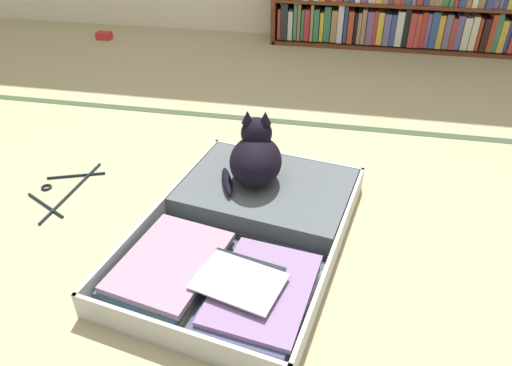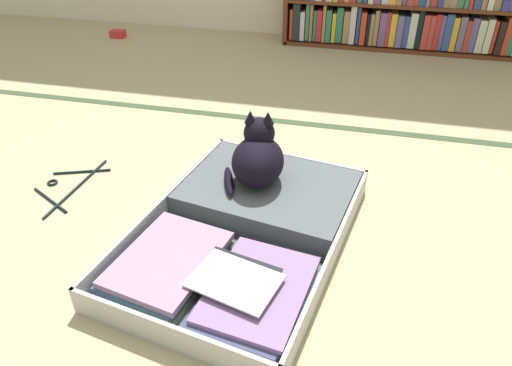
{
  "view_description": "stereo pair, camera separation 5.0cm",
  "coord_description": "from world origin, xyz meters",
  "px_view_note": "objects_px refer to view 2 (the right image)",
  "views": [
    {
      "loc": [
        0.27,
        -1.08,
        1.05
      ],
      "look_at": [
        0.04,
        0.15,
        0.21
      ],
      "focal_mm": 33.44,
      "sensor_mm": 36.0,
      "label": 1
    },
    {
      "loc": [
        0.32,
        -1.07,
        1.05
      ],
      "look_at": [
        0.04,
        0.15,
        0.21
      ],
      "focal_mm": 33.44,
      "sensor_mm": 36.0,
      "label": 2
    }
  ],
  "objects_px": {
    "clothes_hanger": "(69,186)",
    "small_red_pouch": "(118,34)",
    "black_cat": "(257,157)",
    "open_suitcase": "(248,224)"
  },
  "relations": [
    {
      "from": "open_suitcase",
      "to": "black_cat",
      "type": "xyz_separation_m",
      "value": [
        -0.02,
        0.2,
        0.14
      ]
    },
    {
      "from": "open_suitcase",
      "to": "clothes_hanger",
      "type": "height_order",
      "value": "open_suitcase"
    },
    {
      "from": "black_cat",
      "to": "clothes_hanger",
      "type": "relative_size",
      "value": 0.65
    },
    {
      "from": "clothes_hanger",
      "to": "small_red_pouch",
      "type": "height_order",
      "value": "small_red_pouch"
    },
    {
      "from": "open_suitcase",
      "to": "small_red_pouch",
      "type": "xyz_separation_m",
      "value": [
        -1.44,
        1.9,
        -0.02
      ]
    },
    {
      "from": "clothes_hanger",
      "to": "black_cat",
      "type": "bearing_deg",
      "value": 6.89
    },
    {
      "from": "clothes_hanger",
      "to": "open_suitcase",
      "type": "bearing_deg",
      "value": -8.33
    },
    {
      "from": "open_suitcase",
      "to": "black_cat",
      "type": "bearing_deg",
      "value": 94.41
    },
    {
      "from": "clothes_hanger",
      "to": "small_red_pouch",
      "type": "relative_size",
      "value": 4.11
    },
    {
      "from": "clothes_hanger",
      "to": "small_red_pouch",
      "type": "bearing_deg",
      "value": 111.15
    }
  ]
}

